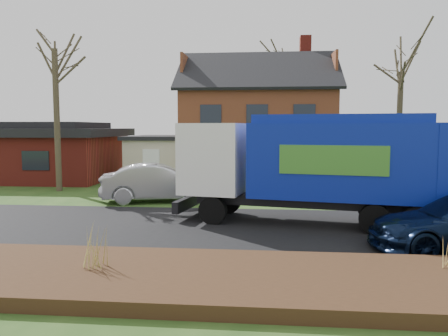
{
  "coord_description": "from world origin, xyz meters",
  "views": [
    {
      "loc": [
        2.48,
        -14.29,
        3.38
      ],
      "look_at": [
        0.88,
        2.5,
        1.8
      ],
      "focal_mm": 35.0,
      "sensor_mm": 36.0,
      "label": 1
    }
  ],
  "objects": [
    {
      "name": "ground",
      "position": [
        0.0,
        0.0,
        0.0
      ],
      "size": [
        120.0,
        120.0,
        0.0
      ],
      "primitive_type": "plane",
      "color": "#254617",
      "rests_on": "ground"
    },
    {
      "name": "road",
      "position": [
        0.0,
        0.0,
        0.01
      ],
      "size": [
        80.0,
        7.0,
        0.02
      ],
      "primitive_type": "cube",
      "color": "black",
      "rests_on": "ground"
    },
    {
      "name": "mulch_verge",
      "position": [
        0.0,
        -5.3,
        0.15
      ],
      "size": [
        80.0,
        3.5,
        0.3
      ],
      "primitive_type": "cube",
      "color": "black",
      "rests_on": "ground"
    },
    {
      "name": "main_house",
      "position": [
        1.49,
        13.91,
        4.03
      ],
      "size": [
        12.95,
        8.95,
        9.26
      ],
      "color": "beige",
      "rests_on": "ground"
    },
    {
      "name": "ranch_house",
      "position": [
        -12.0,
        13.0,
        1.81
      ],
      "size": [
        9.8,
        8.2,
        3.7
      ],
      "color": "maroon",
      "rests_on": "ground"
    },
    {
      "name": "garbage_truck",
      "position": [
        4.04,
        0.99,
        2.19
      ],
      "size": [
        9.16,
        3.99,
        3.8
      ],
      "rotation": [
        0.0,
        0.0,
        -0.19
      ],
      "color": "black",
      "rests_on": "ground"
    },
    {
      "name": "silver_sedan",
      "position": [
        -2.33,
        5.09,
        0.86
      ],
      "size": [
        5.52,
        3.14,
        1.72
      ],
      "primitive_type": "imported",
      "rotation": [
        0.0,
        0.0,
        1.84
      ],
      "color": "#93949A",
      "rests_on": "ground"
    },
    {
      "name": "tree_front_west",
      "position": [
        -8.45,
        7.8,
        8.51
      ],
      "size": [
        3.47,
        3.47,
        10.33
      ],
      "color": "#473C2A",
      "rests_on": "ground"
    },
    {
      "name": "tree_front_east",
      "position": [
        9.34,
        9.04,
        7.21
      ],
      "size": [
        3.19,
        3.19,
        8.86
      ],
      "color": "#403726",
      "rests_on": "ground"
    },
    {
      "name": "tree_back",
      "position": [
        4.17,
        21.75,
        8.93
      ],
      "size": [
        3.38,
        3.38,
        10.72
      ],
      "color": "#403726",
      "rests_on": "ground"
    },
    {
      "name": "grass_clump_mid",
      "position": [
        -1.19,
        -5.26,
        0.77
      ],
      "size": [
        0.34,
        0.28,
        0.95
      ],
      "color": "#A79249",
      "rests_on": "mulch_verge"
    }
  ]
}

